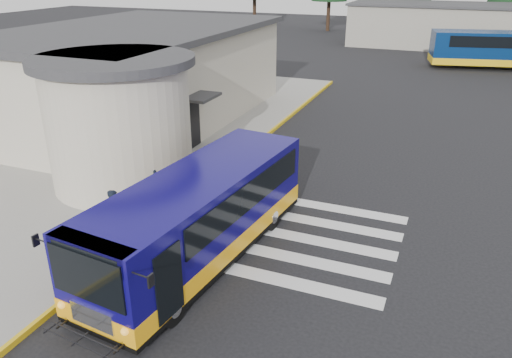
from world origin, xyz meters
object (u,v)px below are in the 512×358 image
at_px(pedestrian_b, 148,181).
at_px(bollard, 66,264).
at_px(far_bus_a, 495,48).
at_px(pedestrian_a, 116,216).
at_px(transit_bus, 200,220).

distance_m(pedestrian_b, bollard, 4.84).
bearing_deg(far_bus_a, pedestrian_a, 149.88).
bearing_deg(pedestrian_a, pedestrian_b, 12.06).
relative_size(pedestrian_a, pedestrian_b, 0.93).
relative_size(transit_bus, pedestrian_a, 5.55).
relative_size(transit_bus, pedestrian_b, 5.17).
relative_size(pedestrian_a, far_bus_a, 0.17).
distance_m(bollard, far_bus_a, 38.43).
distance_m(pedestrian_a, bollard, 2.32).
distance_m(transit_bus, pedestrian_a, 2.67).
height_order(pedestrian_b, bollard, pedestrian_b).
bearing_deg(transit_bus, bollard, -128.23).
xyz_separation_m(pedestrian_a, bollard, (0.08, -2.30, -0.27)).
xyz_separation_m(bollard, far_bus_a, (11.08, 36.79, 0.91)).
relative_size(bollard, far_bus_a, 0.11).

